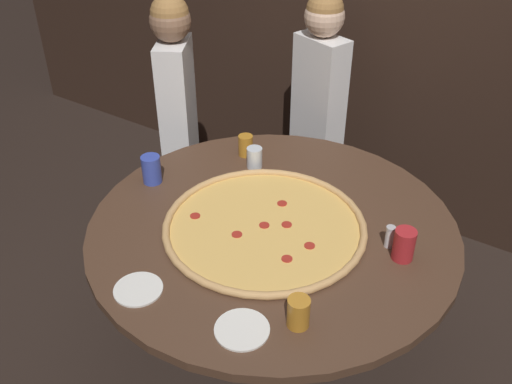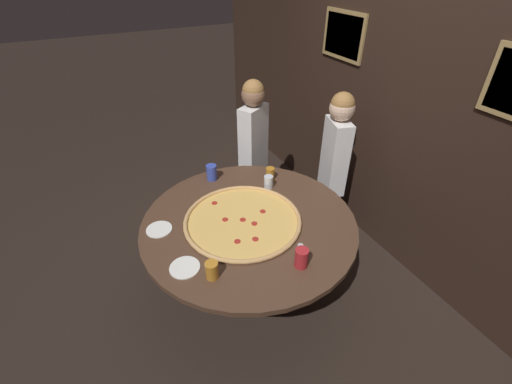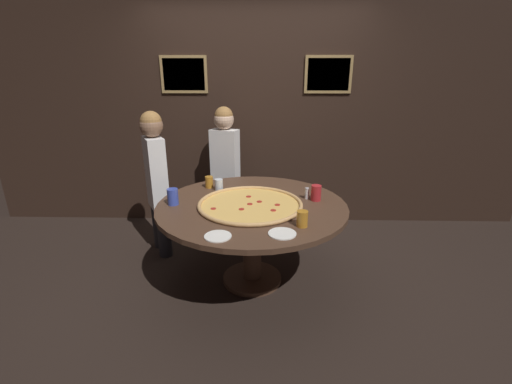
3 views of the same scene
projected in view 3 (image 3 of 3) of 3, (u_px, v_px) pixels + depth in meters
The scene contains 14 objects.
ground_plane at pixel (252, 280), 3.09m from camera, with size 24.00×24.00×0.00m, color black.
back_wall at pixel (256, 115), 3.97m from camera, with size 6.40×0.08×2.60m.
dining_table at pixel (252, 218), 2.89m from camera, with size 1.58×1.58×0.74m.
giant_pizza at pixel (250, 204), 2.80m from camera, with size 0.86×0.86×0.03m.
drink_cup_near_left at pixel (302, 219), 2.41m from camera, with size 0.08×0.08×0.12m, color #BC7A23.
drink_cup_far_left at pixel (209, 182), 3.23m from camera, with size 0.07×0.07×0.11m, color #BC7A23.
drink_cup_near_right at pixel (173, 197), 2.80m from camera, with size 0.09×0.09×0.14m, color #384CB7.
drink_cup_centre_back at pixel (316, 193), 2.90m from camera, with size 0.09×0.09×0.13m, color #B22328.
drink_cup_far_right at pixel (219, 185), 3.15m from camera, with size 0.08×0.08×0.10m, color silver.
white_plate_near_front at pixel (218, 236), 2.27m from camera, with size 0.18×0.18×0.01m, color white.
white_plate_beside_cup at pixel (282, 234), 2.31m from camera, with size 0.19×0.19×0.01m, color white.
condiment_shaker at pixel (307, 193), 2.94m from camera, with size 0.04×0.04×0.10m.
diner_side_right at pixel (156, 176), 3.34m from camera, with size 0.29×0.38×1.44m.
diner_far_right at pixel (225, 164), 3.80m from camera, with size 0.38×0.24×1.43m.
Camera 3 is at (0.10, -2.65, 1.77)m, focal length 24.00 mm.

